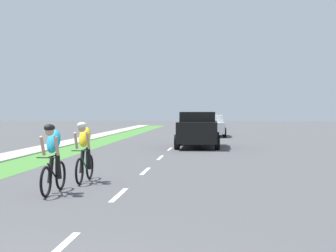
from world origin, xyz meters
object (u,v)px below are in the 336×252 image
object	(u,v)px
cyclist_lead	(53,158)
sedan_white	(212,126)
cyclist_trailing	(84,151)
suv_black	(198,129)

from	to	relation	value
cyclist_lead	sedan_white	bearing A→B (deg)	81.88
cyclist_trailing	sedan_white	xyz separation A→B (m)	(3.26, 22.63, -0.04)
cyclist_lead	cyclist_trailing	distance (m)	1.86
sedan_white	cyclist_trailing	bearing A→B (deg)	-98.19
cyclist_lead	sedan_white	distance (m)	24.72
suv_black	cyclist_lead	bearing A→B (deg)	-101.35
cyclist_lead	cyclist_trailing	world-z (taller)	same
cyclist_trailing	suv_black	distance (m)	12.54
cyclist_trailing	sedan_white	world-z (taller)	cyclist_trailing
suv_black	sedan_white	world-z (taller)	suv_black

